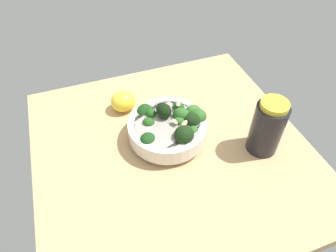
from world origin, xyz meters
TOP-DOWN VIEW (x-y plane):
  - ground_plane at (0.00, 0.00)cm, footprint 60.69×60.69cm
  - bowl_of_broccoli at (-2.93, 0.75)cm, footprint 17.71×18.77cm
  - lemon_wedge at (-16.16, -7.01)cm, footprint 5.79×6.39cm
  - bottle_tall at (6.86, 19.06)cm, footprint 6.82×6.82cm

SIDE VIEW (x-z plane):
  - ground_plane at x=0.00cm, z-range -3.02..0.00cm
  - lemon_wedge at x=-16.16cm, z-range 0.00..5.20cm
  - bowl_of_broccoli at x=-2.93cm, z-range -0.88..8.24cm
  - bottle_tall at x=6.86cm, z-range -0.17..13.28cm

